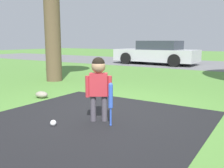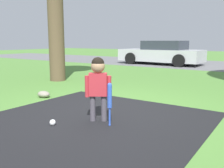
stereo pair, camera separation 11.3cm
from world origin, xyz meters
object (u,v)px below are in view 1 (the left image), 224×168
sports_ball (53,123)px  baseball_bat (111,98)px  child (99,80)px  parked_car (157,53)px

sports_ball → baseball_bat: bearing=33.1°
child → parked_car: 10.57m
parked_car → child: bearing=109.1°
parked_car → baseball_bat: bearing=110.4°
child → sports_ball: size_ratio=11.03×
baseball_bat → sports_ball: baseball_bat is taller
baseball_bat → sports_ball: bearing=-146.9°
child → baseball_bat: bearing=-50.3°
child → sports_ball: child is taller
sports_ball → parked_car: 11.01m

